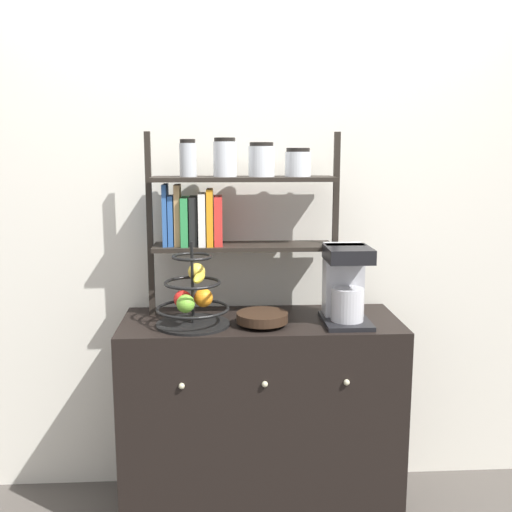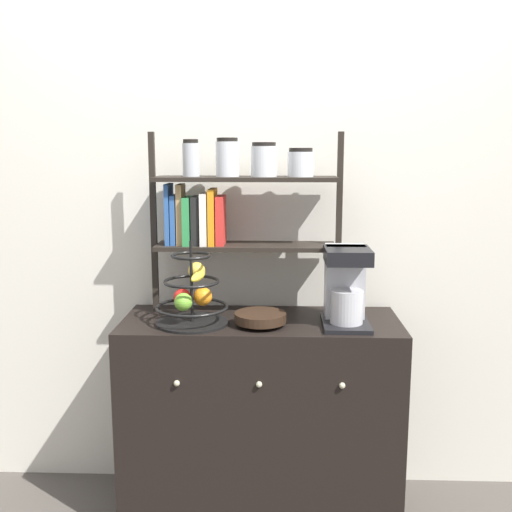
{
  "view_description": "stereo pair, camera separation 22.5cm",
  "coord_description": "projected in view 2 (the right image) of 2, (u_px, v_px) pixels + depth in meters",
  "views": [
    {
      "loc": [
        -0.16,
        -2.16,
        1.55
      ],
      "look_at": [
        -0.02,
        0.23,
        1.12
      ],
      "focal_mm": 42.0,
      "sensor_mm": 36.0,
      "label": 1
    },
    {
      "loc": [
        0.07,
        -2.16,
        1.55
      ],
      "look_at": [
        -0.02,
        0.23,
        1.12
      ],
      "focal_mm": 42.0,
      "sensor_mm": 36.0,
      "label": 2
    }
  ],
  "objects": [
    {
      "name": "fruit_stand",
      "position": [
        192.0,
        297.0,
        2.4
      ],
      "size": [
        0.3,
        0.3,
        0.34
      ],
      "color": "black",
      "rests_on": "sideboard"
    },
    {
      "name": "shelf_hutch",
      "position": [
        229.0,
        201.0,
        2.5
      ],
      "size": [
        0.8,
        0.2,
        0.77
      ],
      "color": "black",
      "rests_on": "sideboard"
    },
    {
      "name": "coffee_maker",
      "position": [
        346.0,
        285.0,
        2.39
      ],
      "size": [
        0.19,
        0.26,
        0.32
      ],
      "color": "black",
      "rests_on": "sideboard"
    },
    {
      "name": "wall_back",
      "position": [
        263.0,
        206.0,
        2.67
      ],
      "size": [
        7.0,
        0.05,
        2.6
      ],
      "primitive_type": "cube",
      "color": "silver",
      "rests_on": "ground_plane"
    },
    {
      "name": "wooden_bowl",
      "position": [
        260.0,
        318.0,
        2.39
      ],
      "size": [
        0.21,
        0.21,
        0.05
      ],
      "color": "black",
      "rests_on": "sideboard"
    },
    {
      "name": "sideboard",
      "position": [
        261.0,
        416.0,
        2.55
      ],
      "size": [
        1.15,
        0.47,
        0.85
      ],
      "color": "black",
      "rests_on": "ground_plane"
    }
  ]
}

